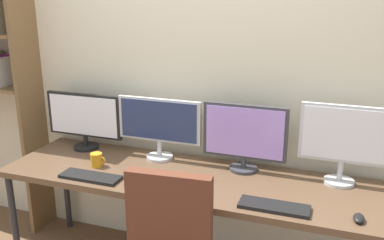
{
  "coord_description": "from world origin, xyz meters",
  "views": [
    {
      "loc": [
        0.83,
        -1.68,
        1.85
      ],
      "look_at": [
        0.0,
        0.65,
        1.09
      ],
      "focal_mm": 40.06,
      "sensor_mm": 36.0,
      "label": 1
    }
  ],
  "objects_px": {
    "monitor_center_right": "(245,135)",
    "computer_mouse": "(359,218)",
    "monitor_center_left": "(159,124)",
    "monitor_far_left": "(84,118)",
    "desk": "(189,183)",
    "keyboard_left": "(90,177)",
    "coffee_mug": "(97,160)",
    "keyboard_right": "(274,207)",
    "monitor_far_right": "(343,139)"
  },
  "relations": [
    {
      "from": "desk",
      "to": "coffee_mug",
      "type": "height_order",
      "value": "coffee_mug"
    },
    {
      "from": "monitor_center_left",
      "to": "keyboard_right",
      "type": "bearing_deg",
      "value": -27.45
    },
    {
      "from": "keyboard_right",
      "to": "coffee_mug",
      "type": "bearing_deg",
      "value": 171.57
    },
    {
      "from": "monitor_far_left",
      "to": "keyboard_right",
      "type": "relative_size",
      "value": 1.57
    },
    {
      "from": "monitor_center_right",
      "to": "keyboard_right",
      "type": "bearing_deg",
      "value": -58.73
    },
    {
      "from": "monitor_center_left",
      "to": "coffee_mug",
      "type": "height_order",
      "value": "monitor_center_left"
    },
    {
      "from": "monitor_far_right",
      "to": "keyboard_left",
      "type": "distance_m",
      "value": 1.52
    },
    {
      "from": "monitor_far_right",
      "to": "desk",
      "type": "bearing_deg",
      "value": -166.35
    },
    {
      "from": "desk",
      "to": "computer_mouse",
      "type": "relative_size",
      "value": 24.88
    },
    {
      "from": "monitor_center_right",
      "to": "keyboard_right",
      "type": "height_order",
      "value": "monitor_center_right"
    },
    {
      "from": "keyboard_right",
      "to": "computer_mouse",
      "type": "height_order",
      "value": "computer_mouse"
    },
    {
      "from": "monitor_far_right",
      "to": "monitor_far_left",
      "type": "bearing_deg",
      "value": 180.0
    },
    {
      "from": "monitor_center_left",
      "to": "keyboard_left",
      "type": "relative_size",
      "value": 1.53
    },
    {
      "from": "desk",
      "to": "keyboard_left",
      "type": "xyz_separation_m",
      "value": [
        -0.56,
        -0.23,
        0.06
      ]
    },
    {
      "from": "monitor_far_right",
      "to": "coffee_mug",
      "type": "bearing_deg",
      "value": -169.86
    },
    {
      "from": "monitor_far_right",
      "to": "coffee_mug",
      "type": "height_order",
      "value": "monitor_far_right"
    },
    {
      "from": "monitor_center_right",
      "to": "keyboard_left",
      "type": "xyz_separation_m",
      "value": [
        -0.85,
        -0.44,
        -0.22
      ]
    },
    {
      "from": "monitor_far_left",
      "to": "keyboard_right",
      "type": "height_order",
      "value": "monitor_far_left"
    },
    {
      "from": "monitor_far_right",
      "to": "coffee_mug",
      "type": "relative_size",
      "value": 4.74
    },
    {
      "from": "monitor_center_right",
      "to": "monitor_center_left",
      "type": "bearing_deg",
      "value": -180.0
    },
    {
      "from": "computer_mouse",
      "to": "coffee_mug",
      "type": "bearing_deg",
      "value": 174.18
    },
    {
      "from": "monitor_far_right",
      "to": "computer_mouse",
      "type": "bearing_deg",
      "value": -76.39
    },
    {
      "from": "monitor_center_right",
      "to": "computer_mouse",
      "type": "bearing_deg",
      "value": -32.06
    },
    {
      "from": "monitor_far_left",
      "to": "computer_mouse",
      "type": "distance_m",
      "value": 1.91
    },
    {
      "from": "monitor_center_right",
      "to": "coffee_mug",
      "type": "distance_m",
      "value": 0.97
    },
    {
      "from": "desk",
      "to": "monitor_far_right",
      "type": "xyz_separation_m",
      "value": [
        0.87,
        0.21,
        0.32
      ]
    },
    {
      "from": "monitor_far_right",
      "to": "keyboard_right",
      "type": "bearing_deg",
      "value": -125.39
    },
    {
      "from": "monitor_far_left",
      "to": "monitor_far_right",
      "type": "relative_size",
      "value": 1.16
    },
    {
      "from": "keyboard_left",
      "to": "keyboard_right",
      "type": "bearing_deg",
      "value": 0.0
    },
    {
      "from": "monitor_center_right",
      "to": "computer_mouse",
      "type": "height_order",
      "value": "monitor_center_right"
    },
    {
      "from": "desk",
      "to": "computer_mouse",
      "type": "distance_m",
      "value": 1.0
    },
    {
      "from": "monitor_far_left",
      "to": "desk",
      "type": "bearing_deg",
      "value": -13.65
    },
    {
      "from": "desk",
      "to": "monitor_center_right",
      "type": "relative_size",
      "value": 4.48
    },
    {
      "from": "monitor_center_left",
      "to": "monitor_far_left",
      "type": "bearing_deg",
      "value": 180.0
    },
    {
      "from": "monitor_center_left",
      "to": "coffee_mug",
      "type": "xyz_separation_m",
      "value": [
        -0.33,
        -0.27,
        -0.2
      ]
    },
    {
      "from": "monitor_center_left",
      "to": "computer_mouse",
      "type": "distance_m",
      "value": 1.36
    },
    {
      "from": "monitor_center_left",
      "to": "computer_mouse",
      "type": "bearing_deg",
      "value": -18.72
    },
    {
      "from": "monitor_center_left",
      "to": "keyboard_left",
      "type": "distance_m",
      "value": 0.57
    },
    {
      "from": "computer_mouse",
      "to": "desk",
      "type": "bearing_deg",
      "value": 167.44
    },
    {
      "from": "keyboard_left",
      "to": "keyboard_right",
      "type": "xyz_separation_m",
      "value": [
        1.12,
        0.0,
        0.0
      ]
    },
    {
      "from": "computer_mouse",
      "to": "keyboard_right",
      "type": "bearing_deg",
      "value": -178.36
    },
    {
      "from": "monitor_far_left",
      "to": "coffee_mug",
      "type": "relative_size",
      "value": 5.5
    },
    {
      "from": "keyboard_left",
      "to": "coffee_mug",
      "type": "distance_m",
      "value": 0.19
    },
    {
      "from": "monitor_center_left",
      "to": "computer_mouse",
      "type": "xyz_separation_m",
      "value": [
        1.27,
        -0.43,
        -0.23
      ]
    },
    {
      "from": "monitor_far_right",
      "to": "monitor_center_right",
      "type": "bearing_deg",
      "value": 180.0
    },
    {
      "from": "monitor_far_left",
      "to": "monitor_far_right",
      "type": "height_order",
      "value": "monitor_far_right"
    },
    {
      "from": "monitor_far_left",
      "to": "coffee_mug",
      "type": "bearing_deg",
      "value": -46.5
    },
    {
      "from": "desk",
      "to": "monitor_far_left",
      "type": "relative_size",
      "value": 4.1
    },
    {
      "from": "desk",
      "to": "monitor_far_left",
      "type": "xyz_separation_m",
      "value": [
        -0.87,
        0.21,
        0.27
      ]
    },
    {
      "from": "monitor_center_left",
      "to": "keyboard_left",
      "type": "bearing_deg",
      "value": -121.27
    }
  ]
}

